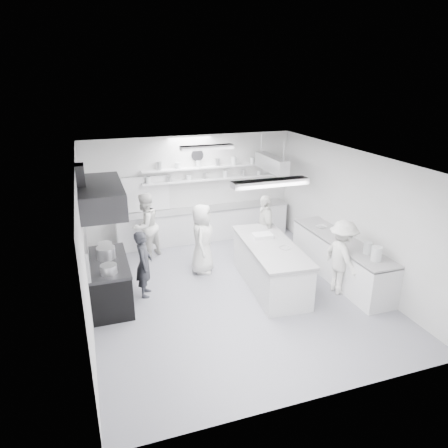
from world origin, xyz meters
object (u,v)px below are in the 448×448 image
object	(u,v)px
cook_back	(145,226)
stove	(109,283)
cook_stove	(144,264)
right_counter	(340,260)
back_counter	(204,224)
prep_island	(270,266)

from	to	relation	value
cook_back	stove	bearing A→B (deg)	23.21
cook_stove	cook_back	size ratio (longest dim) A/B	0.85
stove	cook_back	size ratio (longest dim) A/B	1.02
stove	right_counter	bearing A→B (deg)	-6.52
cook_stove	right_counter	bearing A→B (deg)	-84.96
back_counter	prep_island	xyz separation A→B (m)	(0.62, -3.22, 0.03)
right_counter	cook_back	distance (m)	4.95
right_counter	prep_island	world-z (taller)	prep_island
stove	right_counter	world-z (taller)	right_counter
back_counter	stove	bearing A→B (deg)	-136.01
back_counter	cook_stove	size ratio (longest dim) A/B	3.35
cook_stove	stove	bearing A→B (deg)	108.60
stove	prep_island	size ratio (longest dim) A/B	0.68
back_counter	cook_stove	distance (m)	3.49
right_counter	cook_stove	world-z (taller)	cook_stove
back_counter	prep_island	bearing A→B (deg)	-79.13
cook_back	back_counter	bearing A→B (deg)	163.63
back_counter	cook_back	world-z (taller)	cook_back
right_counter	cook_stove	bearing A→B (deg)	171.55
right_counter	cook_back	size ratio (longest dim) A/B	1.88
right_counter	prep_island	xyz separation A→B (m)	(-1.73, 0.18, 0.02)
right_counter	cook_back	world-z (taller)	cook_back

